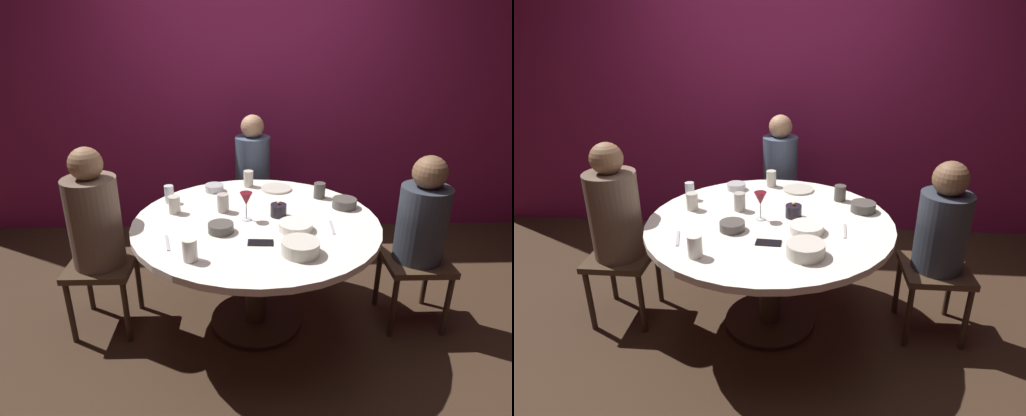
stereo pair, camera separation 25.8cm
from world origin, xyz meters
TOP-DOWN VIEW (x-y plane):
  - ground_plane at (0.00, 0.00)m, footprint 8.00×8.00m
  - back_wall at (0.00, 1.56)m, footprint 6.00×0.10m
  - dining_table at (0.00, 0.00)m, footprint 1.50×1.50m
  - seated_diner_left at (-0.97, 0.00)m, footprint 0.40×0.40m
  - seated_diner_back at (0.00, 1.05)m, footprint 0.40×0.40m
  - seated_diner_right at (1.03, 0.00)m, footprint 0.40×0.40m
  - candle_holder at (0.14, 0.06)m, footprint 0.10×0.10m
  - wine_glass at (-0.06, 0.01)m, footprint 0.08×0.08m
  - dinner_plate at (0.16, 0.53)m, footprint 0.22×0.22m
  - cell_phone at (0.02, -0.30)m, footprint 0.14×0.08m
  - bowl_serving_large at (-0.28, 0.51)m, footprint 0.13×0.13m
  - bowl_salad_center at (0.22, -0.42)m, footprint 0.20×0.20m
  - bowl_small_white at (0.58, 0.18)m, footprint 0.16×0.16m
  - bowl_sauce_side at (-0.21, -0.16)m, footprint 0.15×0.15m
  - bowl_rice_portion at (0.22, -0.14)m, footprint 0.20×0.20m
  - cup_near_candle at (0.44, 0.36)m, footprint 0.08×0.08m
  - cup_by_left_diner at (-0.21, 0.14)m, footprint 0.07×0.07m
  - cup_by_right_diner at (-0.04, 0.60)m, footprint 0.07×0.07m
  - cup_center_front at (-0.57, 0.30)m, footprint 0.06×0.06m
  - cup_far_edge at (-0.51, 0.13)m, footprint 0.07×0.07m
  - cup_beside_wine at (-0.34, -0.48)m, footprint 0.08×0.08m
  - fork_near_plate at (0.44, -0.12)m, footprint 0.03×0.18m
  - knife_near_plate at (-0.49, -0.29)m, footprint 0.06×0.18m

SIDE VIEW (x-z plane):
  - ground_plane at x=0.00m, z-range 0.00..0.00m
  - dining_table at x=0.00m, z-range 0.24..0.99m
  - seated_diner_right at x=1.03m, z-range 0.14..1.29m
  - seated_diner_back at x=0.00m, z-range 0.13..1.32m
  - seated_diner_left at x=-0.97m, z-range 0.14..1.35m
  - fork_near_plate at x=0.44m, z-range 0.75..0.76m
  - knife_near_plate at x=-0.49m, z-range 0.75..0.76m
  - cell_phone at x=0.02m, z-range 0.75..0.76m
  - dinner_plate at x=0.16m, z-range 0.75..0.76m
  - bowl_rice_portion at x=0.22m, z-range 0.75..0.80m
  - bowl_serving_large at x=-0.28m, z-range 0.75..0.80m
  - bowl_sauce_side at x=-0.21m, z-range 0.75..0.80m
  - bowl_small_white at x=0.58m, z-range 0.75..0.81m
  - bowl_salad_center at x=0.22m, z-range 0.75..0.82m
  - candle_holder at x=0.14m, z-range 0.74..0.84m
  - cup_near_candle at x=0.44m, z-range 0.75..0.86m
  - cup_far_edge at x=-0.51m, z-range 0.75..0.86m
  - cup_by_left_diner at x=-0.21m, z-range 0.75..0.87m
  - cup_by_right_diner at x=-0.04m, z-range 0.75..0.87m
  - cup_beside_wine at x=-0.34m, z-range 0.75..0.87m
  - cup_center_front at x=-0.57m, z-range 0.75..0.87m
  - wine_glass at x=-0.06m, z-range 0.79..0.97m
  - back_wall at x=0.00m, z-range 0.00..2.60m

